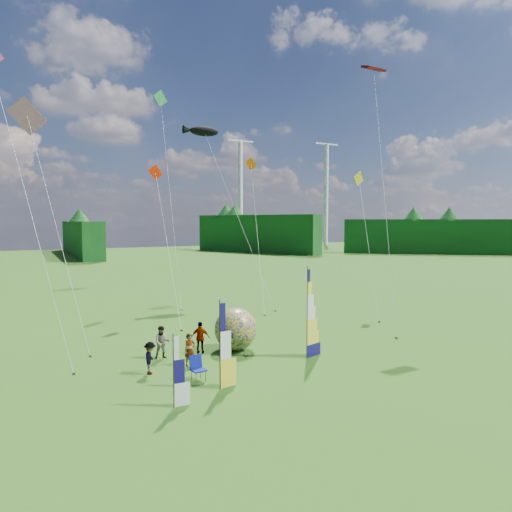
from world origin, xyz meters
name	(u,v)px	position (x,y,z in m)	size (l,w,h in m)	color
ground	(316,381)	(0.00, 0.00, 0.00)	(220.00, 220.00, 0.00)	#32661A
treeline_ring	(317,295)	(0.00, 0.00, 4.00)	(210.00, 210.00, 8.00)	#15581C
turbine_left	(326,195)	(70.00, 95.00, 15.00)	(8.00, 1.20, 30.00)	silver
turbine_right	(241,194)	(45.00, 102.00, 15.00)	(8.00, 1.20, 30.00)	silver
feather_banner_main	(307,314)	(1.59, 3.11, 2.38)	(1.29, 0.10, 4.77)	#130C53
side_banner_left	(220,346)	(-4.24, 1.14, 1.89)	(1.04, 0.10, 3.78)	yellow
side_banner_far	(174,372)	(-6.64, 0.13, 1.42)	(0.85, 0.10, 2.84)	white
bol_inflatable	(236,329)	(-1.11, 6.29, 1.20)	(2.40, 2.40, 2.40)	#00006E
spectator_a	(190,350)	(-4.34, 4.82, 0.82)	(0.60, 0.39, 1.64)	#66594C
spectator_b	(162,342)	(-5.25, 6.62, 0.88)	(0.85, 0.42, 1.75)	#66594C
spectator_c	(150,358)	(-6.45, 4.47, 0.78)	(1.00, 0.37, 1.55)	#66594C
spectator_d	(201,338)	(-3.10, 6.60, 0.88)	(1.03, 0.42, 1.76)	#66594C
camp_chair	(198,368)	(-4.73, 2.55, 0.58)	(0.67, 0.67, 1.15)	navy
kite_whale	(236,202)	(5.74, 20.91, 8.98)	(4.64, 15.50, 17.96)	black
kite_rainbow_delta	(56,211)	(-9.85, 12.05, 7.86)	(6.31, 10.58, 15.73)	#EA3100
kite_parafoil	(384,176)	(10.77, 7.42, 10.40)	(7.70, 10.72, 20.80)	#A70503
small_kite_red	(167,237)	(-2.13, 15.98, 6.14)	(2.72, 10.10, 12.27)	#F22000
small_kite_orange	(257,226)	(6.47, 18.16, 6.88)	(5.37, 10.89, 13.76)	#EC5300
small_kite_yellow	(368,238)	(12.60, 10.98, 5.99)	(5.25, 8.34, 11.97)	yellow
small_kite_pink	(29,194)	(-11.29, 8.64, 8.62)	(5.64, 7.61, 17.23)	#EC4175
small_kite_green	(170,187)	(0.46, 23.64, 10.35)	(3.93, 12.50, 20.70)	green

